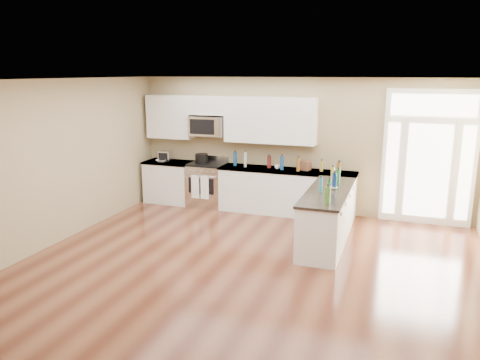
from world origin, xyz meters
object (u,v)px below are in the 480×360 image
at_px(peninsula_cabinet, 327,219).
at_px(stockpot, 202,158).
at_px(toaster_oven, 165,156).
at_px(kitchen_range, 207,184).

height_order(peninsula_cabinet, stockpot, stockpot).
height_order(stockpot, toaster_oven, toaster_oven).
bearing_deg(toaster_oven, peninsula_cabinet, -22.83).
bearing_deg(kitchen_range, toaster_oven, 178.92).
xyz_separation_m(kitchen_range, stockpot, (-0.13, 0.03, 0.58)).
height_order(kitchen_range, stockpot, stockpot).
distance_m(peninsula_cabinet, stockpot, 3.41).
relative_size(peninsula_cabinet, toaster_oven, 8.73).
distance_m(peninsula_cabinet, kitchen_range, 3.22).
xyz_separation_m(stockpot, toaster_oven, (-0.89, -0.01, -0.00)).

